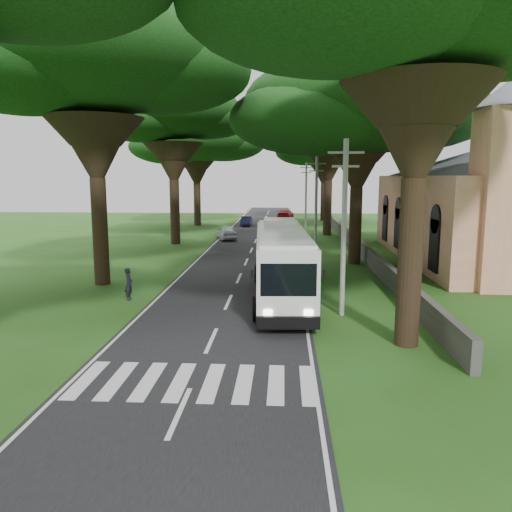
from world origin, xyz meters
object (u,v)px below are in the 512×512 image
(church, at_px, (487,196))
(distant_car_a, at_px, (226,233))
(pole_mid, at_px, (316,202))
(pole_far, at_px, (306,194))
(coach_bus, at_px, (282,262))
(distant_car_c, at_px, (285,214))
(pedestrian, at_px, (129,284))
(pole_near, at_px, (344,225))
(distant_car_b, at_px, (246,221))

(church, distance_m, distant_car_a, 24.28)
(pole_mid, bearing_deg, church, -19.81)
(church, distance_m, pole_far, 27.41)
(church, xyz_separation_m, coach_bus, (-15.17, -12.54, -2.96))
(distant_car_c, relative_size, pedestrian, 2.97)
(distant_car_a, xyz_separation_m, pedestrian, (-2.21, -24.98, 0.11))
(coach_bus, bearing_deg, distant_car_a, 100.46)
(distant_car_a, bearing_deg, pedestrian, 67.94)
(pole_near, bearing_deg, distant_car_b, 100.36)
(coach_bus, bearing_deg, pole_far, 82.89)
(church, relative_size, pedestrian, 14.22)
(pole_near, xyz_separation_m, distant_car_c, (-2.50, 51.81, -3.42))
(distant_car_c, height_order, pedestrian, pedestrian)
(pole_mid, relative_size, distant_car_b, 2.22)
(distant_car_a, bearing_deg, coach_bus, 86.22)
(distant_car_c, bearing_deg, pedestrian, 88.57)
(coach_bus, bearing_deg, pedestrian, -177.35)
(pole_mid, relative_size, distant_car_a, 1.95)
(pole_far, height_order, coach_bus, pole_far)
(pole_mid, xyz_separation_m, pole_far, (0.00, 20.00, 0.00))
(pedestrian, bearing_deg, pole_far, -20.33)
(distant_car_b, xyz_separation_m, distant_car_c, (5.09, 10.28, 0.13))
(coach_bus, distance_m, pedestrian, 8.02)
(pole_mid, xyz_separation_m, coach_bus, (-2.80, -16.99, -2.23))
(pole_far, height_order, pedestrian, pole_far)
(pole_near, xyz_separation_m, distant_car_a, (-8.50, 27.23, -3.45))
(distant_car_b, bearing_deg, pole_near, -79.04)
(pole_far, xyz_separation_m, pedestrian, (-10.71, -37.74, -3.34))
(church, distance_m, pedestrian, 26.93)
(pole_near, relative_size, coach_bus, 0.64)
(pole_near, xyz_separation_m, pole_far, (0.00, 40.00, 0.00))
(distant_car_c, bearing_deg, pole_near, 100.73)
(coach_bus, bearing_deg, distant_car_b, 94.31)
(pole_far, distance_m, distant_car_c, 12.55)
(church, relative_size, distant_car_a, 5.85)
(distant_car_b, relative_size, distant_car_c, 0.72)
(pole_near, distance_m, distant_car_a, 28.74)
(pole_mid, height_order, distant_car_b, pole_mid)
(church, height_order, pedestrian, church)
(coach_bus, height_order, distant_car_c, coach_bus)
(distant_car_a, relative_size, distant_car_b, 1.14)
(pole_far, xyz_separation_m, distant_car_b, (-7.59, 1.53, -3.56))
(church, height_order, pole_near, church)
(pedestrian, bearing_deg, distant_car_b, -9.03)
(distant_car_a, distance_m, pedestrian, 25.08)
(distant_car_c, xyz_separation_m, pedestrian, (-8.21, -49.56, 0.09))
(pole_far, distance_m, pedestrian, 39.38)
(distant_car_b, distance_m, distant_car_c, 11.47)
(pole_far, relative_size, pedestrian, 4.74)
(church, xyz_separation_m, pedestrian, (-23.07, -13.29, -4.07))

